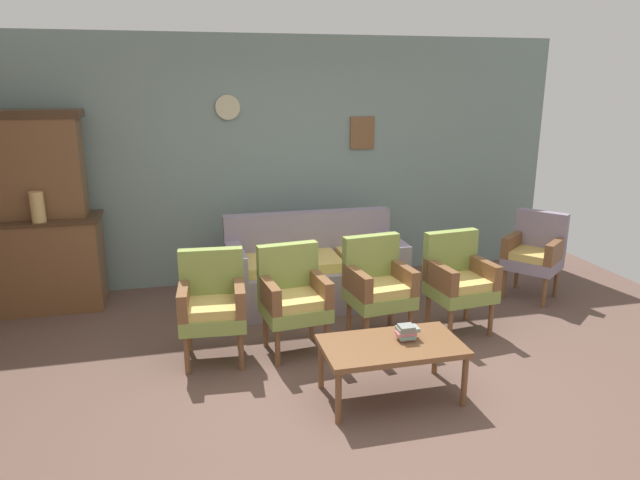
{
  "coord_description": "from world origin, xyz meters",
  "views": [
    {
      "loc": [
        -1.15,
        -3.71,
        2.23
      ],
      "look_at": [
        0.04,
        1.1,
        0.85
      ],
      "focal_mm": 32.38,
      "sensor_mm": 36.0,
      "label": 1
    }
  ],
  "objects": [
    {
      "name": "ground_plane",
      "position": [
        0.0,
        0.0,
        0.0
      ],
      "size": [
        7.68,
        7.68,
        0.0
      ],
      "primitive_type": "plane",
      "color": "brown"
    },
    {
      "name": "wall_back_with_decor",
      "position": [
        0.0,
        2.63,
        1.35
      ],
      "size": [
        6.4,
        0.09,
        2.7
      ],
      "color": "gray",
      "rests_on": "ground"
    },
    {
      "name": "side_cabinet",
      "position": [
        -2.51,
        2.25,
        0.47
      ],
      "size": [
        1.16,
        0.55,
        0.93
      ],
      "color": "brown",
      "rests_on": "ground"
    },
    {
      "name": "cabinet_upper_hutch",
      "position": [
        -2.51,
        2.33,
        1.45
      ],
      "size": [
        0.99,
        0.38,
        1.03
      ],
      "color": "brown",
      "rests_on": "side_cabinet"
    },
    {
      "name": "vase_on_cabinet",
      "position": [
        -2.46,
        2.07,
        1.08
      ],
      "size": [
        0.13,
        0.13,
        0.29
      ],
      "primitive_type": "cylinder",
      "color": "tan",
      "rests_on": "side_cabinet"
    },
    {
      "name": "floral_couch",
      "position": [
        0.14,
        1.75,
        0.33
      ],
      "size": [
        1.77,
        0.8,
        0.9
      ],
      "color": "gray",
      "rests_on": "ground"
    },
    {
      "name": "armchair_row_middle",
      "position": [
        -0.95,
        0.73,
        0.5
      ],
      "size": [
        0.55,
        0.53,
        0.9
      ],
      "color": "#849947",
      "rests_on": "ground"
    },
    {
      "name": "armchair_near_cabinet",
      "position": [
        -0.28,
        0.73,
        0.5
      ],
      "size": [
        0.57,
        0.54,
        0.9
      ],
      "color": "#849947",
      "rests_on": "ground"
    },
    {
      "name": "armchair_near_couch_end",
      "position": [
        0.5,
        0.82,
        0.5
      ],
      "size": [
        0.57,
        0.55,
        0.9
      ],
      "color": "#849947",
      "rests_on": "ground"
    },
    {
      "name": "armchair_by_doorway",
      "position": [
        1.26,
        0.78,
        0.5
      ],
      "size": [
        0.57,
        0.54,
        0.9
      ],
      "color": "#849947",
      "rests_on": "ground"
    },
    {
      "name": "wingback_chair_by_fireplace",
      "position": [
        2.42,
        1.36,
        0.5
      ],
      "size": [
        0.71,
        0.71,
        0.9
      ],
      "color": "gray",
      "rests_on": "ground"
    },
    {
      "name": "coffee_table",
      "position": [
        0.25,
        -0.19,
        0.38
      ],
      "size": [
        1.0,
        0.56,
        0.42
      ],
      "color": "brown",
      "rests_on": "ground"
    },
    {
      "name": "book_stack_on_table",
      "position": [
        0.38,
        -0.15,
        0.48
      ],
      "size": [
        0.17,
        0.13,
        0.11
      ],
      "color": "#B87E8D",
      "rests_on": "coffee_table"
    }
  ]
}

